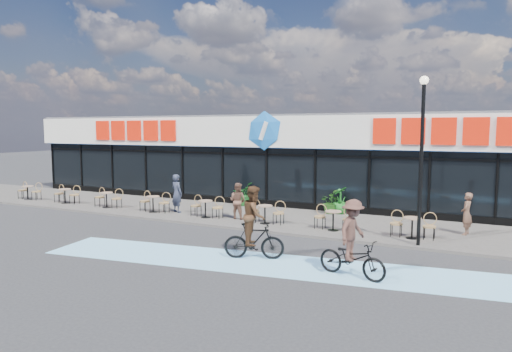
# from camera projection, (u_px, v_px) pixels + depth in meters

# --- Properties ---
(ground) EXTENTS (120.00, 120.00, 0.00)m
(ground) POSITION_uv_depth(u_px,v_px,m) (184.00, 238.00, 16.28)
(ground) COLOR #28282B
(ground) RESTS_ON ground
(sidewalk) EXTENTS (44.00, 5.00, 0.10)m
(sidewalk) POSITION_uv_depth(u_px,v_px,m) (243.00, 215.00, 20.29)
(sidewalk) COLOR #5B5650
(sidewalk) RESTS_ON ground
(bike_lane) EXTENTS (14.17, 4.13, 0.01)m
(bike_lane) POSITION_uv_depth(u_px,v_px,m) (268.00, 264.00, 13.18)
(bike_lane) COLOR #7DC4ED
(bike_lane) RESTS_ON ground
(building) EXTENTS (30.60, 6.57, 4.75)m
(building) POSITION_uv_depth(u_px,v_px,m) (289.00, 157.00, 24.90)
(building) COLOR black
(building) RESTS_ON ground
(lamp_post) EXTENTS (0.28, 0.28, 5.46)m
(lamp_post) POSITION_uv_depth(u_px,v_px,m) (422.00, 147.00, 14.61)
(lamp_post) COLOR black
(lamp_post) RESTS_ON sidewalk
(bistro_set_0) EXTENTS (1.54, 0.62, 0.90)m
(bistro_set_0) POSITION_uv_depth(u_px,v_px,m) (29.00, 191.00, 24.59)
(bistro_set_0) COLOR #9E7F65
(bistro_set_0) RESTS_ON sidewalk
(bistro_set_1) EXTENTS (1.54, 0.62, 0.90)m
(bistro_set_1) POSITION_uv_depth(u_px,v_px,m) (66.00, 194.00, 23.35)
(bistro_set_1) COLOR #9E7F65
(bistro_set_1) RESTS_ON sidewalk
(bistro_set_2) EXTENTS (1.54, 0.62, 0.90)m
(bistro_set_2) POSITION_uv_depth(u_px,v_px,m) (108.00, 198.00, 22.11)
(bistro_set_2) COLOR #9E7F65
(bistro_set_2) RESTS_ON sidewalk
(bistro_set_3) EXTENTS (1.54, 0.62, 0.90)m
(bistro_set_3) POSITION_uv_depth(u_px,v_px,m) (154.00, 202.00, 20.86)
(bistro_set_3) COLOR #9E7F65
(bistro_set_3) RESTS_ON sidewalk
(bistro_set_4) EXTENTS (1.54, 0.62, 0.90)m
(bistro_set_4) POSITION_uv_depth(u_px,v_px,m) (207.00, 207.00, 19.62)
(bistro_set_4) COLOR #9E7F65
(bistro_set_4) RESTS_ON sidewalk
(bistro_set_5) EXTENTS (1.54, 0.62, 0.90)m
(bistro_set_5) POSITION_uv_depth(u_px,v_px,m) (266.00, 212.00, 18.38)
(bistro_set_5) COLOR #9E7F65
(bistro_set_5) RESTS_ON sidewalk
(bistro_set_6) EXTENTS (1.54, 0.62, 0.90)m
(bistro_set_6) POSITION_uv_depth(u_px,v_px,m) (334.00, 218.00, 17.13)
(bistro_set_6) COLOR #9E7F65
(bistro_set_6) RESTS_ON sidewalk
(bistro_set_7) EXTENTS (1.54, 0.62, 0.90)m
(bistro_set_7) POSITION_uv_depth(u_px,v_px,m) (413.00, 225.00, 15.89)
(bistro_set_7) COLOR #9E7F65
(bistro_set_7) RESTS_ON sidewalk
(potted_plant_left) EXTENTS (1.10, 1.21, 1.15)m
(potted_plant_left) POSITION_uv_depth(u_px,v_px,m) (243.00, 194.00, 22.63)
(potted_plant_left) COLOR #17521B
(potted_plant_left) RESTS_ON sidewalk
(potted_plant_mid) EXTENTS (1.11, 1.17, 1.03)m
(potted_plant_mid) POSITION_uv_depth(u_px,v_px,m) (329.00, 202.00, 20.52)
(potted_plant_mid) COLOR #215017
(potted_plant_mid) RESTS_ON sidewalk
(potted_plant_right) EXTENTS (0.75, 0.75, 1.21)m
(potted_plant_right) POSITION_uv_depth(u_px,v_px,m) (340.00, 200.00, 20.44)
(potted_plant_right) COLOR #1B5F1D
(potted_plant_right) RESTS_ON sidewalk
(patron_left) EXTENTS (0.74, 0.60, 1.75)m
(patron_left) POSITION_uv_depth(u_px,v_px,m) (177.00, 193.00, 20.73)
(patron_left) COLOR #292F41
(patron_left) RESTS_ON sidewalk
(patron_right) EXTENTS (0.77, 0.61, 1.54)m
(patron_right) POSITION_uv_depth(u_px,v_px,m) (238.00, 201.00, 19.24)
(patron_right) COLOR brown
(patron_right) RESTS_ON sidewalk
(pedestrian_a) EXTENTS (0.45, 0.61, 1.53)m
(pedestrian_a) POSITION_uv_depth(u_px,v_px,m) (467.00, 214.00, 16.33)
(pedestrian_a) COLOR brown
(pedestrian_a) RESTS_ON sidewalk
(cyclist_a) EXTENTS (1.88, 1.11, 2.22)m
(cyclist_a) POSITION_uv_depth(u_px,v_px,m) (254.00, 228.00, 13.62)
(cyclist_a) COLOR black
(cyclist_a) RESTS_ON ground
(cyclist_b) EXTENTS (2.02, 1.16, 2.07)m
(cyclist_b) POSITION_uv_depth(u_px,v_px,m) (352.00, 246.00, 11.94)
(cyclist_b) COLOR black
(cyclist_b) RESTS_ON ground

